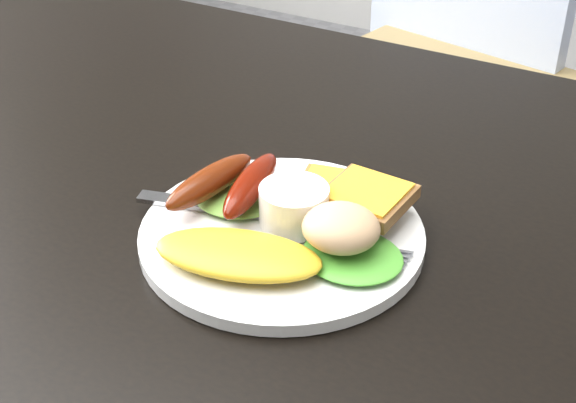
# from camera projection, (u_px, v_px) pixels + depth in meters

# --- Properties ---
(dining_table) EXTENTS (1.20, 0.80, 0.04)m
(dining_table) POSITION_uv_depth(u_px,v_px,m) (183.00, 204.00, 0.72)
(dining_table) COLOR black
(dining_table) RESTS_ON ground
(dining_chair) EXTENTS (0.53, 0.53, 0.05)m
(dining_chair) POSITION_uv_depth(u_px,v_px,m) (425.00, 89.00, 1.58)
(dining_chair) COLOR #A0844F
(dining_chair) RESTS_ON ground
(plate) EXTENTS (0.23, 0.23, 0.01)m
(plate) POSITION_uv_depth(u_px,v_px,m) (282.00, 235.00, 0.64)
(plate) COLOR white
(plate) RESTS_ON dining_table
(lettuce_left) EXTENTS (0.08, 0.08, 0.01)m
(lettuce_left) POSITION_uv_depth(u_px,v_px,m) (238.00, 195.00, 0.67)
(lettuce_left) COLOR #4E9B31
(lettuce_left) RESTS_ON plate
(lettuce_right) EXTENTS (0.08, 0.07, 0.01)m
(lettuce_right) POSITION_uv_depth(u_px,v_px,m) (352.00, 256.00, 0.60)
(lettuce_right) COLOR #418F36
(lettuce_right) RESTS_ON plate
(omelette) EXTENTS (0.14, 0.09, 0.02)m
(omelette) POSITION_uv_depth(u_px,v_px,m) (238.00, 254.00, 0.59)
(omelette) COLOR yellow
(omelette) RESTS_ON plate
(sausage_a) EXTENTS (0.04, 0.10, 0.02)m
(sausage_a) POSITION_uv_depth(u_px,v_px,m) (210.00, 181.00, 0.65)
(sausage_a) COLOR #611D10
(sausage_a) RESTS_ON lettuce_left
(sausage_b) EXTENTS (0.04, 0.10, 0.02)m
(sausage_b) POSITION_uv_depth(u_px,v_px,m) (251.00, 185.00, 0.65)
(sausage_b) COLOR #641C07
(sausage_b) RESTS_ON lettuce_left
(ramekin) EXTENTS (0.07, 0.07, 0.03)m
(ramekin) POSITION_uv_depth(u_px,v_px,m) (294.00, 206.00, 0.63)
(ramekin) COLOR white
(ramekin) RESTS_ON plate
(toast_a) EXTENTS (0.09, 0.09, 0.01)m
(toast_a) POSITION_uv_depth(u_px,v_px,m) (339.00, 197.00, 0.66)
(toast_a) COLOR brown
(toast_a) RESTS_ON plate
(toast_b) EXTENTS (0.07, 0.07, 0.01)m
(toast_b) POSITION_uv_depth(u_px,v_px,m) (367.00, 198.00, 0.64)
(toast_b) COLOR #945B33
(toast_b) RESTS_ON toast_a
(potato_salad) EXTENTS (0.07, 0.06, 0.03)m
(potato_salad) POSITION_uv_depth(u_px,v_px,m) (341.00, 228.00, 0.59)
(potato_salad) COLOR beige
(potato_salad) RESTS_ON lettuce_right
(fork) EXTENTS (0.17, 0.06, 0.00)m
(fork) POSITION_uv_depth(u_px,v_px,m) (239.00, 210.00, 0.65)
(fork) COLOR #ADAFB7
(fork) RESTS_ON plate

